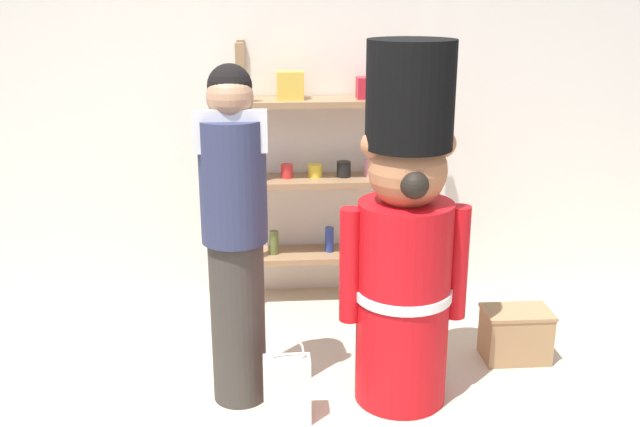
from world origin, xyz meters
The scene contains 6 objects.
back_wall centered at (0.00, 2.20, 1.30)m, with size 6.40×0.12×2.60m, color silver.
merchandise_shelf centered at (0.32, 1.98, 0.89)m, with size 1.17×0.35×1.73m.
teddy_bear_guard centered at (0.57, 0.67, 0.86)m, with size 0.64×0.49×1.82m.
person_shopper centered at (-0.26, 0.74, 0.90)m, with size 0.34×0.32×1.71m.
shopping_bag centered at (-0.02, 0.50, 0.18)m, with size 0.23×0.12×0.46m.
display_crate centered at (1.30, 1.03, 0.15)m, with size 0.38×0.25×0.30m.
Camera 1 is at (-0.10, -2.62, 2.03)m, focal length 40.66 mm.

